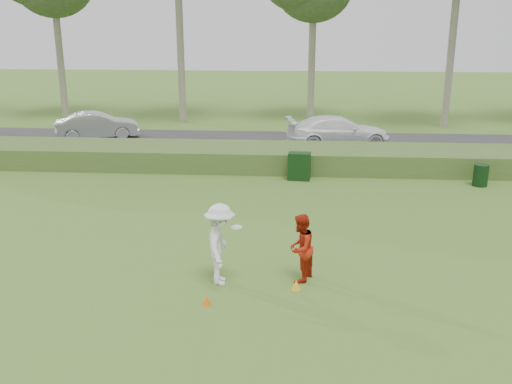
# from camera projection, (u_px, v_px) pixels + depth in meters

# --- Properties ---
(ground) EXTENTS (120.00, 120.00, 0.00)m
(ground) POSITION_uv_depth(u_px,v_px,m) (244.00, 293.00, 13.55)
(ground) COLOR #406B23
(ground) RESTS_ON ground
(reed_strip) EXTENTS (80.00, 3.00, 0.90)m
(reed_strip) POSITION_uv_depth(u_px,v_px,m) (269.00, 157.00, 24.86)
(reed_strip) COLOR #406026
(reed_strip) RESTS_ON ground
(park_road) EXTENTS (80.00, 6.00, 0.06)m
(park_road) POSITION_uv_depth(u_px,v_px,m) (274.00, 143.00, 29.75)
(park_road) COLOR #2D2D2D
(park_road) RESTS_ON ground
(player_white) EXTENTS (0.94, 1.34, 2.03)m
(player_white) POSITION_uv_depth(u_px,v_px,m) (220.00, 244.00, 13.81)
(player_white) COLOR white
(player_white) RESTS_ON ground
(player_red) EXTENTS (0.92, 1.02, 1.72)m
(player_red) POSITION_uv_depth(u_px,v_px,m) (300.00, 248.00, 13.98)
(player_red) COLOR #B3220F
(player_red) RESTS_ON ground
(cone_orange) EXTENTS (0.20, 0.20, 0.22)m
(cone_orange) POSITION_uv_depth(u_px,v_px,m) (207.00, 300.00, 12.97)
(cone_orange) COLOR #FF610D
(cone_orange) RESTS_ON ground
(cone_yellow) EXTENTS (0.22, 0.22, 0.25)m
(cone_yellow) POSITION_uv_depth(u_px,v_px,m) (296.00, 285.00, 13.70)
(cone_yellow) COLOR yellow
(cone_yellow) RESTS_ON ground
(utility_cabinet) EXTENTS (0.93, 0.63, 1.11)m
(utility_cabinet) POSITION_uv_depth(u_px,v_px,m) (299.00, 166.00, 22.93)
(utility_cabinet) COLOR black
(utility_cabinet) RESTS_ON ground
(trash_bin) EXTENTS (0.74, 0.74, 0.86)m
(trash_bin) POSITION_uv_depth(u_px,v_px,m) (481.00, 175.00, 22.11)
(trash_bin) COLOR black
(trash_bin) RESTS_ON ground
(car_mid) EXTENTS (4.57, 2.93, 1.42)m
(car_mid) POSITION_uv_depth(u_px,v_px,m) (97.00, 125.00, 30.46)
(car_mid) COLOR #B7B8BC
(car_mid) RESTS_ON park_road
(car_right) EXTENTS (5.52, 3.10, 1.51)m
(car_right) POSITION_uv_depth(u_px,v_px,m) (338.00, 131.00, 28.63)
(car_right) COLOR white
(car_right) RESTS_ON park_road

